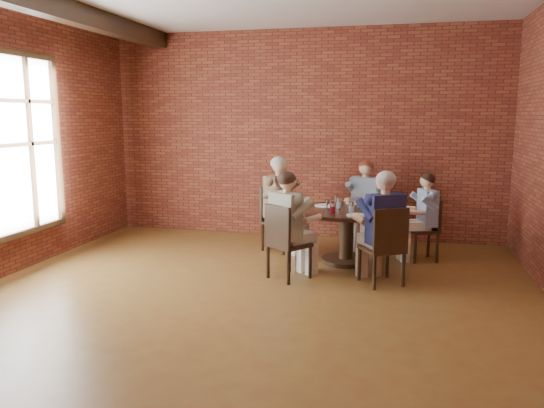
% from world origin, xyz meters
% --- Properties ---
extents(floor, '(7.00, 7.00, 0.00)m').
position_xyz_m(floor, '(0.00, 0.00, 0.00)').
color(floor, brown).
rests_on(floor, ground).
extents(wall_back, '(7.00, 0.00, 7.00)m').
position_xyz_m(wall_back, '(0.00, 3.50, 1.70)').
color(wall_back, brown).
rests_on(wall_back, ground).
extents(window, '(0.10, 2.16, 2.36)m').
position_xyz_m(window, '(-3.18, 0.40, 1.65)').
color(window, white).
rests_on(window, wall_left).
extents(dining_table, '(1.35, 1.35, 0.75)m').
position_xyz_m(dining_table, '(0.90, 2.00, 0.53)').
color(dining_table, black).
rests_on(dining_table, floor).
extents(chair_a, '(0.48, 0.48, 0.88)m').
position_xyz_m(chair_a, '(2.00, 2.38, 0.48)').
color(chair_a, black).
rests_on(chair_a, floor).
extents(diner_a, '(0.69, 0.63, 1.23)m').
position_xyz_m(diner_a, '(1.93, 2.35, 0.61)').
color(diner_a, '#395B96').
rests_on(diner_a, floor).
extents(chair_b, '(0.50, 0.50, 0.94)m').
position_xyz_m(chair_b, '(1.09, 3.04, 0.51)').
color(chair_b, black).
rests_on(chair_b, floor).
extents(diner_b, '(0.64, 0.74, 1.33)m').
position_xyz_m(diner_b, '(1.08, 2.95, 0.67)').
color(diner_b, gray).
rests_on(diner_b, floor).
extents(chair_c, '(0.61, 0.61, 0.98)m').
position_xyz_m(chair_c, '(-0.21, 2.50, 0.53)').
color(chair_c, black).
rests_on(chair_c, floor).
extents(diner_c, '(0.88, 0.81, 1.41)m').
position_xyz_m(diner_c, '(-0.12, 2.46, 0.70)').
color(diner_c, brown).
rests_on(diner_c, floor).
extents(chair_d, '(0.60, 0.60, 0.94)m').
position_xyz_m(chair_d, '(0.22, 1.04, 0.51)').
color(chair_d, black).
rests_on(chair_d, floor).
extents(diner_d, '(0.82, 0.85, 1.35)m').
position_xyz_m(diner_d, '(0.27, 1.11, 0.67)').
color(diner_d, tan).
rests_on(diner_d, floor).
extents(chair_e, '(0.61, 0.61, 0.96)m').
position_xyz_m(chair_e, '(1.45, 1.07, 0.52)').
color(chair_e, black).
rests_on(chair_e, floor).
extents(diner_e, '(0.82, 0.87, 1.37)m').
position_xyz_m(diner_e, '(1.40, 1.15, 0.69)').
color(diner_e, '#171B42').
rests_on(diner_e, floor).
extents(plate_a, '(0.26, 0.26, 0.01)m').
position_xyz_m(plate_a, '(1.23, 2.25, 0.76)').
color(plate_a, white).
rests_on(plate_a, dining_table).
extents(plate_b, '(0.26, 0.26, 0.01)m').
position_xyz_m(plate_b, '(0.96, 2.52, 0.76)').
color(plate_b, white).
rests_on(plate_b, dining_table).
extents(plate_c, '(0.26, 0.26, 0.01)m').
position_xyz_m(plate_c, '(0.55, 2.19, 0.76)').
color(plate_c, white).
rests_on(plate_c, dining_table).
extents(plate_d, '(0.26, 0.26, 0.01)m').
position_xyz_m(plate_d, '(1.06, 1.54, 0.76)').
color(plate_d, white).
rests_on(plate_d, dining_table).
extents(glass_a, '(0.07, 0.07, 0.14)m').
position_xyz_m(glass_a, '(1.27, 2.00, 0.82)').
color(glass_a, white).
rests_on(glass_a, dining_table).
extents(glass_b, '(0.07, 0.07, 0.14)m').
position_xyz_m(glass_b, '(1.06, 2.20, 0.82)').
color(glass_b, white).
rests_on(glass_b, dining_table).
extents(glass_c, '(0.07, 0.07, 0.14)m').
position_xyz_m(glass_c, '(0.73, 2.31, 0.82)').
color(glass_c, white).
rests_on(glass_c, dining_table).
extents(glass_d, '(0.07, 0.07, 0.14)m').
position_xyz_m(glass_d, '(0.78, 2.05, 0.82)').
color(glass_d, white).
rests_on(glass_d, dining_table).
extents(glass_e, '(0.07, 0.07, 0.14)m').
position_xyz_m(glass_e, '(0.66, 1.86, 0.82)').
color(glass_e, white).
rests_on(glass_e, dining_table).
extents(glass_f, '(0.07, 0.07, 0.14)m').
position_xyz_m(glass_f, '(0.74, 1.63, 0.82)').
color(glass_f, white).
rests_on(glass_f, dining_table).
extents(glass_g, '(0.07, 0.07, 0.14)m').
position_xyz_m(glass_g, '(0.98, 1.78, 0.82)').
color(glass_g, white).
rests_on(glass_g, dining_table).
extents(glass_h, '(0.07, 0.07, 0.14)m').
position_xyz_m(glass_h, '(1.15, 1.99, 0.82)').
color(glass_h, white).
rests_on(glass_h, dining_table).
extents(smartphone, '(0.09, 0.15, 0.01)m').
position_xyz_m(smartphone, '(1.35, 1.78, 0.75)').
color(smartphone, black).
rests_on(smartphone, dining_table).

